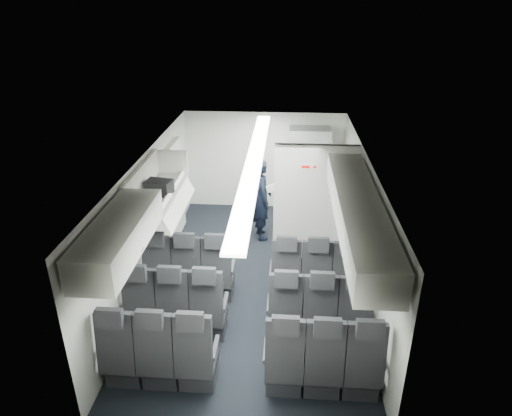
# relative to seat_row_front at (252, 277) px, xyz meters

# --- Properties ---
(cabin_shell) EXTENTS (3.41, 6.01, 2.16)m
(cabin_shell) POSITION_rel_seat_row_front_xyz_m (0.00, 0.53, 0.72)
(cabin_shell) COLOR black
(cabin_shell) RESTS_ON ground
(seat_row_front) EXTENTS (3.33, 0.56, 1.24)m
(seat_row_front) POSITION_rel_seat_row_front_xyz_m (0.00, 0.00, 0.00)
(seat_row_front) COLOR black
(seat_row_front) RESTS_ON cabin_shell
(seat_row_mid) EXTENTS (3.33, 0.56, 1.24)m
(seat_row_mid) POSITION_rel_seat_row_front_xyz_m (0.00, -0.90, 0.00)
(seat_row_mid) COLOR black
(seat_row_mid) RESTS_ON cabin_shell
(seat_row_rear) EXTENTS (3.33, 0.56, 1.24)m
(seat_row_rear) POSITION_rel_seat_row_front_xyz_m (0.00, -1.80, 0.00)
(seat_row_rear) COLOR black
(seat_row_rear) RESTS_ON cabin_shell
(overhead_bin_left_rear) EXTENTS (0.53, 1.80, 0.40)m
(overhead_bin_left_rear) POSITION_rel_seat_row_front_xyz_m (-1.40, -1.47, 1.46)
(overhead_bin_left_rear) COLOR silver
(overhead_bin_left_rear) RESTS_ON cabin_shell
(overhead_bin_left_front_open) EXTENTS (0.64, 1.70, 0.72)m
(overhead_bin_left_front_open) POSITION_rel_seat_row_front_xyz_m (-1.44, 0.28, 1.33)
(overhead_bin_left_front_open) COLOR #9E9E93
(overhead_bin_left_front_open) RESTS_ON cabin_shell
(overhead_bin_right_rear) EXTENTS (0.53, 1.80, 0.40)m
(overhead_bin_right_rear) POSITION_rel_seat_row_front_xyz_m (1.40, -1.47, 1.46)
(overhead_bin_right_rear) COLOR silver
(overhead_bin_right_rear) RESTS_ON cabin_shell
(overhead_bin_right_front) EXTENTS (0.53, 1.70, 0.40)m
(overhead_bin_right_front) POSITION_rel_seat_row_front_xyz_m (1.40, 0.28, 1.46)
(overhead_bin_right_front) COLOR silver
(overhead_bin_right_front) RESTS_ON cabin_shell
(bulkhead_partition) EXTENTS (1.40, 0.15, 2.13)m
(bulkhead_partition) POSITION_rel_seat_row_front_xyz_m (0.98, 1.33, 0.67)
(bulkhead_partition) COLOR silver
(bulkhead_partition) RESTS_ON cabin_shell
(galley_unit) EXTENTS (0.85, 0.52, 1.90)m
(galley_unit) POSITION_rel_seat_row_front_xyz_m (0.95, 3.25, 0.55)
(galley_unit) COLOR #939399
(galley_unit) RESTS_ON cabin_shell
(boarding_door) EXTENTS (0.12, 1.27, 1.86)m
(boarding_door) POSITION_rel_seat_row_front_xyz_m (-1.64, 2.09, 0.55)
(boarding_door) COLOR silver
(boarding_door) RESTS_ON cabin_shell
(flight_attendant) EXTENTS (0.53, 0.67, 1.61)m
(flight_attendant) POSITION_rel_seat_row_front_xyz_m (0.02, 2.08, 0.40)
(flight_attendant) COLOR black
(flight_attendant) RESTS_ON ground
(carry_on_bag) EXTENTS (0.42, 0.33, 0.22)m
(carry_on_bag) POSITION_rel_seat_row_front_xyz_m (-1.38, 0.20, 1.37)
(carry_on_bag) COLOR black
(carry_on_bag) RESTS_ON overhead_bin_left_front_open
(papers) EXTENTS (0.19, 0.09, 0.14)m
(papers) POSITION_rel_seat_row_front_xyz_m (0.21, 2.03, 0.66)
(papers) COLOR white
(papers) RESTS_ON flight_attendant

